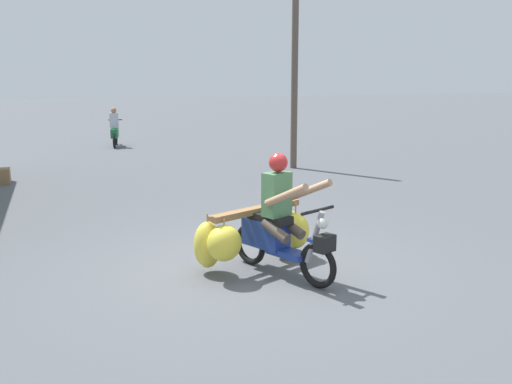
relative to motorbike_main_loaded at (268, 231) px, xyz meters
The scene contains 4 objects.
ground_plane 0.55m from the motorbike_main_loaded, behind, with size 120.00×120.00×0.00m, color #56595E.
motorbike_main_loaded is the anchor object (origin of this frame).
motorbike_distant_ahead_left 14.08m from the motorbike_main_loaded, 92.42° to the left, with size 0.53×1.61×1.40m.
utility_pole 8.57m from the motorbike_main_loaded, 64.53° to the left, with size 0.18×0.18×5.08m, color brown.
Camera 1 is at (-2.33, -6.78, 2.53)m, focal length 39.78 mm.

